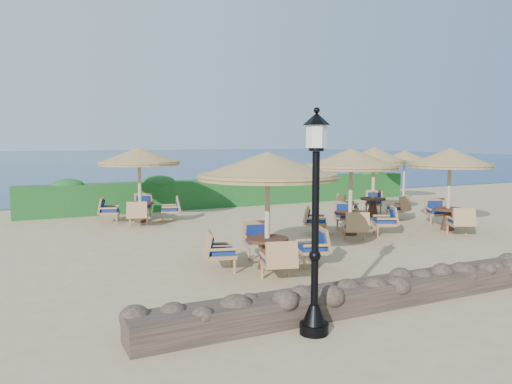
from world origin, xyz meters
name	(u,v)px	position (x,y,z in m)	size (l,w,h in m)	color
ground	(327,233)	(0.00, 0.00, 0.00)	(120.00, 120.00, 0.00)	tan
sea	(77,158)	(0.00, 70.00, 0.00)	(160.00, 160.00, 0.00)	#0C2551
hedge	(236,192)	(0.00, 7.20, 0.60)	(18.00, 0.90, 1.20)	#184B1D
stone_wall	(499,273)	(0.00, -6.20, 0.22)	(15.00, 0.65, 0.44)	brown
lamp_post	(315,232)	(-4.80, -6.80, 1.55)	(0.44, 0.44, 3.31)	black
extra_parasol	(405,156)	(7.80, 5.20, 2.17)	(2.30, 2.30, 2.41)	#CCB690
cafe_set_0	(267,185)	(-3.70, -3.09, 1.91)	(3.18, 3.18, 2.65)	#CCB690
cafe_set_1	(351,175)	(0.42, -0.60, 1.84)	(2.86, 2.86, 2.65)	#CCB690
cafe_set_2	(450,169)	(3.81, -1.27, 1.98)	(2.66, 2.81, 2.65)	#CCB690
cafe_set_3	(139,170)	(-4.84, 4.60, 1.84)	(2.88, 2.88, 2.65)	#CCB690
cafe_set_4	(374,170)	(3.42, 2.03, 1.79)	(2.62, 2.72, 2.65)	#CCB690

